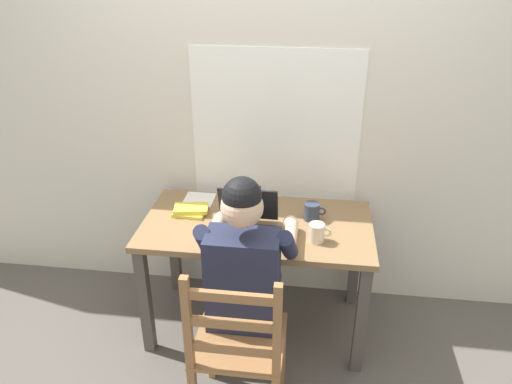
# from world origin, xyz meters

# --- Properties ---
(ground_plane) EXTENTS (8.00, 8.00, 0.00)m
(ground_plane) POSITION_xyz_m (0.00, 0.00, 0.00)
(ground_plane) COLOR #56514C
(back_wall) EXTENTS (6.00, 0.08, 2.60)m
(back_wall) POSITION_xyz_m (0.00, 0.42, 1.30)
(back_wall) COLOR silver
(back_wall) RESTS_ON ground
(desk) EXTENTS (1.29, 0.68, 0.73)m
(desk) POSITION_xyz_m (0.00, 0.00, 0.63)
(desk) COLOR olive
(desk) RESTS_ON ground
(seated_person) EXTENTS (0.50, 0.60, 1.26)m
(seated_person) POSITION_xyz_m (0.00, -0.42, 0.70)
(seated_person) COLOR #232842
(seated_person) RESTS_ON ground
(wooden_chair) EXTENTS (0.42, 0.42, 0.95)m
(wooden_chair) POSITION_xyz_m (0.00, -0.70, 0.47)
(wooden_chair) COLOR olive
(wooden_chair) RESTS_ON ground
(laptop) EXTENTS (0.33, 0.30, 0.23)m
(laptop) POSITION_xyz_m (-0.05, -0.10, 0.79)
(laptop) COLOR black
(laptop) RESTS_ON desk
(computer_mouse) EXTENTS (0.06, 0.10, 0.03)m
(computer_mouse) POSITION_xyz_m (0.20, -0.12, 0.75)
(computer_mouse) COLOR black
(computer_mouse) RESTS_ON desk
(coffee_mug_white) EXTENTS (0.12, 0.08, 0.10)m
(coffee_mug_white) POSITION_xyz_m (0.34, -0.15, 0.79)
(coffee_mug_white) COLOR beige
(coffee_mug_white) RESTS_ON desk
(coffee_mug_dark) EXTENTS (0.13, 0.09, 0.10)m
(coffee_mug_dark) POSITION_xyz_m (0.30, 0.08, 0.78)
(coffee_mug_dark) COLOR #2D384C
(coffee_mug_dark) RESTS_ON desk
(book_stack_main) EXTENTS (0.21, 0.15, 0.04)m
(book_stack_main) POSITION_xyz_m (-0.40, 0.06, 0.76)
(book_stack_main) COLOR gold
(book_stack_main) RESTS_ON desk
(paper_pile_near_laptop) EXTENTS (0.18, 0.18, 0.01)m
(paper_pile_near_laptop) POSITION_xyz_m (-0.39, 0.22, 0.74)
(paper_pile_near_laptop) COLOR white
(paper_pile_near_laptop) RESTS_ON desk
(paper_pile_back_corner) EXTENTS (0.26, 0.25, 0.01)m
(paper_pile_back_corner) POSITION_xyz_m (-0.12, 0.16, 0.74)
(paper_pile_back_corner) COLOR white
(paper_pile_back_corner) RESTS_ON desk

